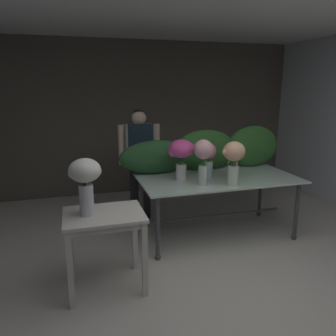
{
  "coord_description": "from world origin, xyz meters",
  "views": [
    {
      "loc": [
        -1.39,
        -2.07,
        1.92
      ],
      "look_at": [
        -0.41,
        1.27,
        1.05
      ],
      "focal_mm": 35.58,
      "sensor_mm": 36.0,
      "label": 1
    }
  ],
  "objects_px": {
    "vase_peach_lilies": "(234,158)",
    "vase_white_roses_tall": "(85,179)",
    "vase_fuchsia_peonies": "(181,153)",
    "vase_rosy_anemones": "(209,157)",
    "florist": "(140,154)",
    "vase_blush_tulips": "(203,156)",
    "display_table_glass": "(217,185)",
    "side_table_white": "(104,224)",
    "vase_scarlet_freesia": "(233,157)"
  },
  "relations": [
    {
      "from": "vase_peach_lilies",
      "to": "vase_rosy_anemones",
      "type": "relative_size",
      "value": 1.17
    },
    {
      "from": "vase_peach_lilies",
      "to": "vase_fuchsia_peonies",
      "type": "xyz_separation_m",
      "value": [
        -0.51,
        0.37,
        0.02
      ]
    },
    {
      "from": "florist",
      "to": "vase_peach_lilies",
      "type": "bearing_deg",
      "value": -53.68
    },
    {
      "from": "florist",
      "to": "vase_white_roses_tall",
      "type": "relative_size",
      "value": 3.01
    },
    {
      "from": "vase_scarlet_freesia",
      "to": "vase_rosy_anemones",
      "type": "bearing_deg",
      "value": 153.75
    },
    {
      "from": "vase_scarlet_freesia",
      "to": "florist",
      "type": "bearing_deg",
      "value": 137.63
    },
    {
      "from": "display_table_glass",
      "to": "vase_blush_tulips",
      "type": "height_order",
      "value": "vase_blush_tulips"
    },
    {
      "from": "vase_fuchsia_peonies",
      "to": "vase_scarlet_freesia",
      "type": "relative_size",
      "value": 1.1
    },
    {
      "from": "vase_fuchsia_peonies",
      "to": "vase_scarlet_freesia",
      "type": "bearing_deg",
      "value": -9.9
    },
    {
      "from": "florist",
      "to": "vase_scarlet_freesia",
      "type": "relative_size",
      "value": 3.46
    },
    {
      "from": "side_table_white",
      "to": "vase_rosy_anemones",
      "type": "height_order",
      "value": "vase_rosy_anemones"
    },
    {
      "from": "vase_scarlet_freesia",
      "to": "side_table_white",
      "type": "bearing_deg",
      "value": -157.77
    },
    {
      "from": "vase_rosy_anemones",
      "to": "florist",
      "type": "bearing_deg",
      "value": 133.16
    },
    {
      "from": "side_table_white",
      "to": "vase_peach_lilies",
      "type": "xyz_separation_m",
      "value": [
        1.53,
        0.42,
        0.45
      ]
    },
    {
      "from": "display_table_glass",
      "to": "vase_fuchsia_peonies",
      "type": "height_order",
      "value": "vase_fuchsia_peonies"
    },
    {
      "from": "display_table_glass",
      "to": "florist",
      "type": "distance_m",
      "value": 1.2
    },
    {
      "from": "vase_blush_tulips",
      "to": "vase_fuchsia_peonies",
      "type": "bearing_deg",
      "value": 123.21
    },
    {
      "from": "side_table_white",
      "to": "vase_white_roses_tall",
      "type": "bearing_deg",
      "value": 179.85
    },
    {
      "from": "florist",
      "to": "vase_white_roses_tall",
      "type": "xyz_separation_m",
      "value": [
        -0.82,
        -1.58,
        0.13
      ]
    },
    {
      "from": "florist",
      "to": "side_table_white",
      "type": "bearing_deg",
      "value": -112.88
    },
    {
      "from": "vase_blush_tulips",
      "to": "florist",
      "type": "bearing_deg",
      "value": 116.44
    },
    {
      "from": "florist",
      "to": "vase_peach_lilies",
      "type": "relative_size",
      "value": 3.08
    },
    {
      "from": "side_table_white",
      "to": "vase_fuchsia_peonies",
      "type": "bearing_deg",
      "value": 37.74
    },
    {
      "from": "display_table_glass",
      "to": "side_table_white",
      "type": "distance_m",
      "value": 1.7
    },
    {
      "from": "display_table_glass",
      "to": "vase_fuchsia_peonies",
      "type": "bearing_deg",
      "value": 179.1
    },
    {
      "from": "side_table_white",
      "to": "vase_rosy_anemones",
      "type": "bearing_deg",
      "value": 30.17
    },
    {
      "from": "vase_fuchsia_peonies",
      "to": "vase_rosy_anemones",
      "type": "xyz_separation_m",
      "value": [
        0.37,
        0.02,
        -0.08
      ]
    },
    {
      "from": "side_table_white",
      "to": "vase_blush_tulips",
      "type": "xyz_separation_m",
      "value": [
        1.2,
        0.53,
        0.48
      ]
    },
    {
      "from": "vase_peach_lilies",
      "to": "vase_blush_tulips",
      "type": "bearing_deg",
      "value": 161.84
    },
    {
      "from": "side_table_white",
      "to": "vase_white_roses_tall",
      "type": "relative_size",
      "value": 1.45
    },
    {
      "from": "vase_blush_tulips",
      "to": "vase_white_roses_tall",
      "type": "distance_m",
      "value": 1.44
    },
    {
      "from": "display_table_glass",
      "to": "vase_scarlet_freesia",
      "type": "height_order",
      "value": "vase_scarlet_freesia"
    },
    {
      "from": "display_table_glass",
      "to": "vase_blush_tulips",
      "type": "distance_m",
      "value": 0.61
    },
    {
      "from": "vase_rosy_anemones",
      "to": "vase_scarlet_freesia",
      "type": "bearing_deg",
      "value": -26.25
    },
    {
      "from": "side_table_white",
      "to": "vase_scarlet_freesia",
      "type": "height_order",
      "value": "vase_scarlet_freesia"
    },
    {
      "from": "side_table_white",
      "to": "florist",
      "type": "relative_size",
      "value": 0.48
    },
    {
      "from": "side_table_white",
      "to": "vase_fuchsia_peonies",
      "type": "distance_m",
      "value": 1.37
    },
    {
      "from": "vase_fuchsia_peonies",
      "to": "vase_blush_tulips",
      "type": "xyz_separation_m",
      "value": [
        0.17,
        -0.27,
        0.01
      ]
    },
    {
      "from": "display_table_glass",
      "to": "vase_blush_tulips",
      "type": "bearing_deg",
      "value": -140.69
    },
    {
      "from": "display_table_glass",
      "to": "vase_white_roses_tall",
      "type": "relative_size",
      "value": 3.78
    },
    {
      "from": "vase_fuchsia_peonies",
      "to": "vase_blush_tulips",
      "type": "height_order",
      "value": "vase_blush_tulips"
    },
    {
      "from": "vase_blush_tulips",
      "to": "vase_peach_lilies",
      "type": "bearing_deg",
      "value": -18.16
    },
    {
      "from": "vase_scarlet_freesia",
      "to": "vase_white_roses_tall",
      "type": "xyz_separation_m",
      "value": [
        -1.81,
        -0.68,
        0.05
      ]
    },
    {
      "from": "florist",
      "to": "vase_fuchsia_peonies",
      "type": "relative_size",
      "value": 3.16
    },
    {
      "from": "side_table_white",
      "to": "vase_peach_lilies",
      "type": "bearing_deg",
      "value": 15.23
    },
    {
      "from": "display_table_glass",
      "to": "side_table_white",
      "type": "xyz_separation_m",
      "value": [
        -1.51,
        -0.78,
        -0.02
      ]
    },
    {
      "from": "vase_peach_lilies",
      "to": "vase_rosy_anemones",
      "type": "xyz_separation_m",
      "value": [
        -0.13,
        0.39,
        -0.06
      ]
    },
    {
      "from": "florist",
      "to": "vase_blush_tulips",
      "type": "height_order",
      "value": "florist"
    },
    {
      "from": "florist",
      "to": "vase_blush_tulips",
      "type": "distance_m",
      "value": 1.19
    },
    {
      "from": "vase_peach_lilies",
      "to": "vase_white_roses_tall",
      "type": "distance_m",
      "value": 1.73
    }
  ]
}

